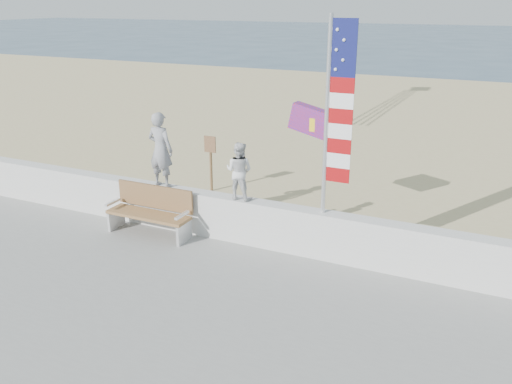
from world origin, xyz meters
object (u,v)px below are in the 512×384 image
Objects in this scene: child at (239,171)px; flag at (334,110)px; bench at (151,210)px; adult at (161,150)px.

flag is (1.85, -0.00, 1.34)m from child.
flag is (3.67, 0.45, 2.30)m from bench.
flag reaches higher than child.
child is 2.28m from flag.
flag is at bearing -176.44° from adult.
child is at bearing -176.43° from adult.
bench is at bearing 92.23° from adult.
flag is at bearing 179.46° from child.
adult is 0.87× the size of bench.
adult is 0.45× the size of flag.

